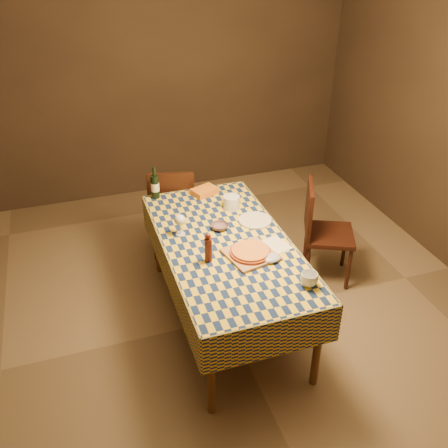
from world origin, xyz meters
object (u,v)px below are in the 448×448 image
object	(u,v)px
white_plate	(255,220)
chair_right	(320,227)
chair_far	(172,207)
pizza	(250,252)
bowl	(220,227)
wine_bottle	(155,186)
dining_table	(226,250)
cutting_board	(250,254)

from	to	relation	value
white_plate	chair_right	world-z (taller)	chair_right
chair_far	white_plate	bearing A→B (deg)	-60.46
pizza	bowl	bearing A→B (deg)	103.08
wine_bottle	chair_right	xyz separation A→B (m)	(1.34, -0.55, -0.36)
dining_table	chair_right	size ratio (longest dim) A/B	1.98
cutting_board	bowl	xyz separation A→B (m)	(-0.10, 0.41, 0.01)
cutting_board	chair_far	bearing A→B (deg)	102.24
bowl	chair_right	xyz separation A→B (m)	(0.97, 0.12, -0.27)
chair_far	chair_right	world-z (taller)	same
chair_far	chair_right	distance (m)	1.39
pizza	wine_bottle	size ratio (longest dim) A/B	1.13
wine_bottle	pizza	bearing A→B (deg)	-66.79
chair_right	wine_bottle	bearing A→B (deg)	157.59
pizza	chair_far	bearing A→B (deg)	102.24
white_plate	chair_far	bearing A→B (deg)	119.54
cutting_board	pizza	world-z (taller)	pizza
dining_table	pizza	xyz separation A→B (m)	(0.11, -0.22, 0.11)
wine_bottle	white_plate	xyz separation A→B (m)	(0.67, -0.65, -0.10)
pizza	chair_right	xyz separation A→B (m)	(0.88, 0.53, -0.28)
white_plate	chair_far	size ratio (longest dim) A/B	0.29
cutting_board	pizza	xyz separation A→B (m)	(0.00, -0.00, 0.02)
dining_table	bowl	world-z (taller)	bowl
dining_table	cutting_board	bearing A→B (deg)	-63.83
cutting_board	chair_right	size ratio (longest dim) A/B	0.35
bowl	chair_right	size ratio (longest dim) A/B	0.15
dining_table	white_plate	xyz separation A→B (m)	(0.32, 0.21, 0.08)
bowl	cutting_board	bearing A→B (deg)	-76.92
bowl	chair_far	world-z (taller)	chair_far
white_plate	chair_right	bearing A→B (deg)	8.23
pizza	white_plate	xyz separation A→B (m)	(0.21, 0.44, -0.03)
pizza	white_plate	size ratio (longest dim) A/B	1.24
bowl	pizza	bearing A→B (deg)	-76.92
white_plate	chair_right	size ratio (longest dim) A/B	0.29
dining_table	chair_right	bearing A→B (deg)	17.49
cutting_board	chair_far	distance (m)	1.36
pizza	chair_right	size ratio (longest dim) A/B	0.35
chair_far	chair_right	bearing A→B (deg)	-33.57
wine_bottle	cutting_board	bearing A→B (deg)	-66.79
cutting_board	pizza	distance (m)	0.02
cutting_board	wine_bottle	size ratio (longest dim) A/B	1.13
chair_far	wine_bottle	bearing A→B (deg)	-130.41
bowl	chair_far	size ratio (longest dim) A/B	0.15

